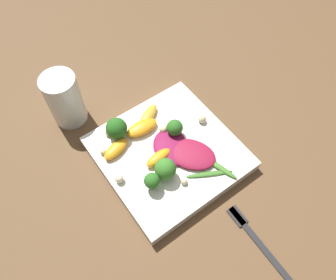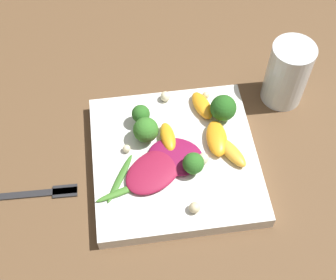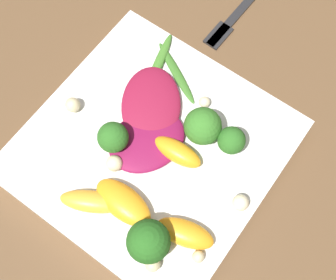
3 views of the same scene
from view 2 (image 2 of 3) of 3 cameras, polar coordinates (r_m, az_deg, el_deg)
ground_plane at (r=0.76m, az=0.82°, el=-2.87°), size 2.40×2.40×0.00m
plate at (r=0.75m, az=0.83°, el=-2.37°), size 0.26×0.26×0.03m
drinking_glass at (r=0.82m, az=14.34°, el=7.84°), size 0.07×0.07×0.12m
fork at (r=0.76m, az=-16.05°, el=-6.28°), size 0.17×0.02×0.01m
radicchio_leaf_0 at (r=0.71m, az=-1.72°, el=-3.78°), size 0.12×0.11×0.01m
radicchio_leaf_1 at (r=0.73m, az=0.72°, el=-2.05°), size 0.10×0.09×0.01m
orange_segment_0 at (r=0.74m, az=5.95°, el=0.22°), size 0.04×0.07×0.02m
orange_segment_1 at (r=0.78m, az=4.18°, el=4.21°), size 0.04×0.06×0.02m
orange_segment_2 at (r=0.74m, az=-0.01°, el=0.33°), size 0.03×0.06×0.02m
orange_segment_3 at (r=0.74m, az=7.70°, el=-1.43°), size 0.05×0.07×0.02m
broccoli_floret_0 at (r=0.70m, az=3.11°, el=-2.91°), size 0.03×0.03×0.04m
broccoli_floret_1 at (r=0.73m, az=-2.72°, el=1.22°), size 0.04×0.04×0.05m
broccoli_floret_2 at (r=0.76m, az=6.75°, el=3.88°), size 0.04×0.04×0.05m
broccoli_floret_3 at (r=0.75m, az=-3.33°, el=3.15°), size 0.03×0.03×0.04m
arugula_sprig_0 at (r=0.70m, az=-5.32°, el=-6.15°), size 0.09×0.04×0.01m
arugula_sprig_1 at (r=0.72m, az=-5.86°, el=-4.64°), size 0.05×0.08×0.00m
macadamia_nut_0 at (r=0.68m, az=3.27°, el=-8.23°), size 0.02×0.02×0.02m
macadamia_nut_1 at (r=0.80m, az=4.65°, el=5.48°), size 0.01×0.01×0.01m
macadamia_nut_2 at (r=0.72m, az=4.32°, el=-2.27°), size 0.02×0.02×0.02m
macadamia_nut_3 at (r=0.74m, az=-5.07°, el=-1.07°), size 0.01×0.01×0.01m
macadamia_nut_4 at (r=0.79m, az=-0.13°, el=5.36°), size 0.02×0.02×0.02m
macadamia_nut_5 at (r=0.79m, az=7.35°, el=3.99°), size 0.02×0.02×0.02m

